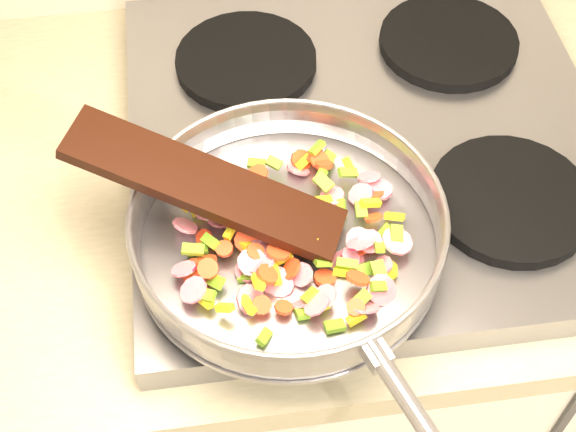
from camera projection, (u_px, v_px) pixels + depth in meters
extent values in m
cube|color=#939399|center=(367.00, 140.00, 1.03)|extent=(0.60, 0.60, 0.04)
cylinder|color=black|center=(272.00, 226.00, 0.91)|extent=(0.19, 0.19, 0.02)
cylinder|color=black|center=(511.00, 199.00, 0.93)|extent=(0.19, 0.19, 0.02)
cylinder|color=black|center=(246.00, 61.00, 1.08)|extent=(0.19, 0.19, 0.02)
cylinder|color=black|center=(449.00, 42.00, 1.10)|extent=(0.19, 0.19, 0.02)
cylinder|color=#9E9EA5|center=(288.00, 244.00, 0.88)|extent=(0.34, 0.34, 0.01)
torus|color=#9E9EA5|center=(288.00, 228.00, 0.86)|extent=(0.38, 0.38, 0.05)
torus|color=#9E9EA5|center=(288.00, 214.00, 0.84)|extent=(0.34, 0.34, 0.01)
cylinder|color=#9E9EA5|center=(427.00, 430.00, 0.70)|extent=(0.08, 0.18, 0.02)
cube|color=#9E9EA5|center=(376.00, 354.00, 0.75)|extent=(0.03, 0.04, 0.02)
cylinder|color=#E51642|center=(275.00, 230.00, 0.86)|extent=(0.04, 0.03, 0.02)
cube|color=yellow|center=(370.00, 203.00, 0.89)|extent=(0.03, 0.01, 0.02)
cylinder|color=#FC441F|center=(262.00, 305.00, 0.81)|extent=(0.02, 0.02, 0.02)
cube|color=#6DAA24|center=(310.00, 230.00, 0.87)|extent=(0.01, 0.02, 0.02)
cylinder|color=#E51642|center=(256.00, 197.00, 0.89)|extent=(0.04, 0.04, 0.02)
cube|color=#6DAA24|center=(256.00, 164.00, 0.93)|extent=(0.02, 0.02, 0.01)
cylinder|color=#FC441F|center=(325.00, 278.00, 0.85)|extent=(0.03, 0.03, 0.01)
cube|color=yellow|center=(393.00, 270.00, 0.85)|extent=(0.02, 0.03, 0.02)
cube|color=yellow|center=(231.00, 231.00, 0.86)|extent=(0.02, 0.02, 0.01)
cylinder|color=#E51642|center=(397.00, 241.00, 0.85)|extent=(0.05, 0.05, 0.01)
cube|color=yellow|center=(356.00, 318.00, 0.81)|extent=(0.02, 0.02, 0.01)
cube|color=#6DAA24|center=(197.00, 188.00, 0.90)|extent=(0.02, 0.02, 0.01)
cylinder|color=#FC441F|center=(320.00, 160.00, 0.93)|extent=(0.03, 0.03, 0.01)
cylinder|color=#E51642|center=(251.00, 299.00, 0.82)|extent=(0.03, 0.04, 0.03)
cylinder|color=#FC441F|center=(289.00, 224.00, 0.88)|extent=(0.03, 0.03, 0.01)
cylinder|color=#E51642|center=(332.00, 196.00, 0.91)|extent=(0.04, 0.04, 0.01)
cylinder|color=#E51642|center=(206.00, 209.00, 0.88)|extent=(0.03, 0.03, 0.01)
cylinder|color=#E51642|center=(281.00, 285.00, 0.84)|extent=(0.04, 0.03, 0.02)
cylinder|color=#E51642|center=(298.00, 170.00, 0.94)|extent=(0.03, 0.03, 0.02)
cube|color=yellow|center=(270.00, 219.00, 0.87)|extent=(0.03, 0.01, 0.01)
cylinder|color=#E51642|center=(325.00, 296.00, 0.82)|extent=(0.03, 0.04, 0.02)
cube|color=#6DAA24|center=(327.00, 160.00, 0.94)|extent=(0.02, 0.03, 0.01)
cube|color=#6DAA24|center=(261.00, 236.00, 0.87)|extent=(0.02, 0.02, 0.02)
cylinder|color=#E51642|center=(381.00, 290.00, 0.83)|extent=(0.04, 0.03, 0.03)
cube|color=yellow|center=(283.00, 258.00, 0.86)|extent=(0.02, 0.01, 0.01)
cube|color=#6DAA24|center=(194.00, 269.00, 0.85)|extent=(0.02, 0.02, 0.02)
cube|color=yellow|center=(321.00, 201.00, 0.90)|extent=(0.03, 0.02, 0.01)
cube|color=yellow|center=(225.00, 308.00, 0.80)|extent=(0.02, 0.02, 0.02)
cube|color=yellow|center=(190.00, 203.00, 0.88)|extent=(0.02, 0.02, 0.02)
cylinder|color=#FC441F|center=(205.00, 260.00, 0.85)|extent=(0.04, 0.03, 0.02)
cylinder|color=#E51642|center=(301.00, 302.00, 0.83)|extent=(0.04, 0.03, 0.03)
cylinder|color=#FC441F|center=(373.00, 242.00, 0.88)|extent=(0.04, 0.03, 0.02)
cylinder|color=#FC441F|center=(373.00, 218.00, 0.88)|extent=(0.03, 0.03, 0.02)
cube|color=#6DAA24|center=(323.00, 262.00, 0.84)|extent=(0.02, 0.01, 0.02)
cube|color=#6DAA24|center=(335.00, 326.00, 0.81)|extent=(0.02, 0.02, 0.01)
cylinder|color=#E51642|center=(228.00, 218.00, 0.89)|extent=(0.03, 0.04, 0.03)
cube|color=#6DAA24|center=(291.00, 206.00, 0.90)|extent=(0.02, 0.02, 0.02)
cylinder|color=#E51642|center=(361.00, 242.00, 0.85)|extent=(0.04, 0.04, 0.03)
cube|color=#6DAA24|center=(264.00, 337.00, 0.80)|extent=(0.02, 0.02, 0.02)
cube|color=#6DAA24|center=(211.00, 241.00, 0.86)|extent=(0.02, 0.02, 0.01)
cube|color=#6DAA24|center=(379.00, 270.00, 0.84)|extent=(0.02, 0.02, 0.01)
cube|color=yellow|center=(258.00, 282.00, 0.82)|extent=(0.01, 0.03, 0.02)
cylinder|color=#FC441F|center=(314.00, 222.00, 0.88)|extent=(0.04, 0.04, 0.03)
cylinder|color=#E51642|center=(193.00, 290.00, 0.82)|extent=(0.04, 0.04, 0.02)
cylinder|color=#E51642|center=(316.00, 304.00, 0.81)|extent=(0.04, 0.04, 0.02)
cylinder|color=#FC441F|center=(291.00, 269.00, 0.84)|extent=(0.03, 0.03, 0.03)
cylinder|color=#FC441F|center=(258.00, 173.00, 0.91)|extent=(0.03, 0.03, 0.01)
cylinder|color=#E51642|center=(184.00, 269.00, 0.84)|extent=(0.04, 0.03, 0.02)
cube|color=#6DAA24|center=(363.00, 270.00, 0.85)|extent=(0.03, 0.02, 0.01)
cube|color=#6DAA24|center=(361.00, 210.00, 0.89)|extent=(0.01, 0.02, 0.01)
cylinder|color=#E51642|center=(274.00, 280.00, 0.84)|extent=(0.04, 0.04, 0.01)
cylinder|color=#E51642|center=(263.00, 251.00, 0.85)|extent=(0.04, 0.04, 0.02)
cylinder|color=#FC441F|center=(242.00, 219.00, 0.87)|extent=(0.03, 0.03, 0.02)
cylinder|color=#FC441F|center=(255.00, 252.00, 0.85)|extent=(0.02, 0.02, 0.01)
cylinder|color=#E51642|center=(382.00, 266.00, 0.85)|extent=(0.03, 0.03, 0.02)
cube|color=#6DAA24|center=(320.00, 177.00, 0.91)|extent=(0.02, 0.02, 0.02)
cube|color=yellow|center=(276.00, 274.00, 0.84)|extent=(0.01, 0.03, 0.01)
cylinder|color=#FC441F|center=(284.00, 307.00, 0.82)|extent=(0.03, 0.03, 0.01)
cylinder|color=#FC441F|center=(327.00, 228.00, 0.89)|extent=(0.03, 0.02, 0.02)
cylinder|color=#E51642|center=(361.00, 194.00, 0.90)|extent=(0.03, 0.04, 0.02)
cylinder|color=#E51642|center=(346.00, 263.00, 0.86)|extent=(0.04, 0.05, 0.02)
cylinder|color=#FC441F|center=(313.00, 155.00, 0.94)|extent=(0.03, 0.04, 0.02)
cube|color=yellow|center=(304.00, 162.00, 0.94)|extent=(0.02, 0.02, 0.02)
cube|color=#6DAA24|center=(396.00, 234.00, 0.86)|extent=(0.02, 0.02, 0.01)
cylinder|color=#FC441F|center=(251.00, 235.00, 0.88)|extent=(0.03, 0.03, 0.01)
cylinder|color=#E51642|center=(219.00, 174.00, 0.91)|extent=(0.03, 0.03, 0.02)
cylinder|color=#FC441F|center=(278.00, 252.00, 0.84)|extent=(0.03, 0.04, 0.01)
cube|color=#6DAA24|center=(310.00, 296.00, 0.82)|extent=(0.02, 0.02, 0.02)
cube|color=#6DAA24|center=(347.00, 264.00, 0.85)|extent=(0.02, 0.02, 0.01)
cylinder|color=#E51642|center=(370.00, 241.00, 0.85)|extent=(0.04, 0.03, 0.02)
cylinder|color=#FC441F|center=(358.00, 278.00, 0.82)|extent=(0.03, 0.03, 0.02)
cylinder|color=#E51642|center=(243.00, 207.00, 0.89)|extent=(0.03, 0.03, 0.02)
cube|color=#6DAA24|center=(379.00, 246.00, 0.85)|extent=(0.01, 0.02, 0.02)
cube|color=yellow|center=(342.00, 272.00, 0.85)|extent=(0.02, 0.02, 0.01)
cylinder|color=#FC441F|center=(324.00, 165.00, 0.92)|extent=(0.03, 0.03, 0.02)
cylinder|color=#E51642|center=(218.00, 221.00, 0.89)|extent=(0.03, 0.03, 0.02)
cylinder|color=#E51642|center=(313.00, 226.00, 0.87)|extent=(0.04, 0.04, 0.02)
cylinder|color=#E51642|center=(364.00, 308.00, 0.81)|extent=(0.04, 0.04, 0.03)
cylinder|color=#E51642|center=(358.00, 239.00, 0.86)|extent=(0.04, 0.04, 0.02)
cube|color=yellow|center=(243.00, 244.00, 0.86)|extent=(0.02, 0.02, 0.01)
cube|color=#6DAA24|center=(205.00, 295.00, 0.81)|extent=(0.03, 0.02, 0.01)
cube|color=yellow|center=(261.00, 224.00, 0.87)|extent=(0.03, 0.03, 0.01)
cylinder|color=#E51642|center=(185.00, 226.00, 0.88)|extent=(0.03, 0.04, 0.03)
cube|color=#6DAA24|center=(383.00, 232.00, 0.87)|extent=(0.02, 0.02, 0.01)
cylinder|color=#E51642|center=(302.00, 275.00, 0.84)|extent=(0.03, 0.04, 0.03)
cylinder|color=#FC441F|center=(358.00, 245.00, 0.87)|extent=(0.03, 0.04, 0.03)
cube|color=#6DAA24|center=(265.00, 216.00, 0.88)|extent=(0.02, 0.02, 0.02)
cylinder|color=#FC441F|center=(192.00, 270.00, 0.85)|extent=(0.03, 0.04, 0.03)
cube|color=yellow|center=(249.00, 180.00, 0.91)|extent=(0.01, 0.02, 0.02)
cube|color=#6DAA24|center=(302.00, 312.00, 0.82)|extent=(0.02, 0.02, 0.01)
cube|color=#6DAA24|center=(216.00, 281.00, 0.83)|extent=(0.02, 0.02, 0.02)
cylinder|color=#FC441F|center=(356.00, 308.00, 0.81)|extent=(0.02, 0.02, 0.01)
cylinder|color=#FC441F|center=(246.00, 240.00, 0.86)|extent=(0.03, 0.02, 0.02)
cylinder|color=#E51642|center=(353.00, 259.00, 0.86)|extent=(0.03, 0.04, 0.02)
cube|color=yellow|center=(204.00, 301.00, 0.82)|extent=(0.02, 0.02, 0.01)
cylinder|color=#E51642|center=(247.00, 271.00, 0.85)|extent=(0.04, 0.04, 0.01)
cube|color=yellow|center=(315.00, 236.00, 0.85)|extent=(0.02, 0.03, 0.02)
cube|color=#6DAA24|center=(193.00, 249.00, 0.85)|extent=(0.03, 0.02, 0.01)
cube|color=#6DAA24|center=(340.00, 209.00, 0.90)|extent=(0.02, 0.02, 0.02)
cube|color=#6DAA24|center=(198.00, 249.00, 0.87)|extent=(0.02, 0.01, 0.01)
cube|color=#6DAA24|center=(324.00, 182.00, 0.90)|extent=(0.02, 0.03, 0.01)
cylinder|color=#E51642|center=(369.00, 177.00, 0.91)|extent=(0.03, 0.03, 0.02)
cylinder|color=#E51642|center=(244.00, 223.00, 0.88)|extent=(0.04, 0.04, 0.02)
cube|color=yellow|center=(324.00, 301.00, 0.82)|extent=(0.01, 0.02, 0.01)
cylinder|color=#E51642|center=(252.00, 262.00, 0.84)|extent=(0.04, 0.04, 0.01)
cylinder|color=#E51642|center=(283.00, 222.00, 0.87)|extent=(0.04, 0.04, 0.01)
cylinder|color=#FC441F|center=(331.00, 219.00, 0.89)|extent=(0.03, 0.03, 0.02)
cube|color=#6DAA24|center=(317.00, 148.00, 0.93)|extent=(0.02, 0.02, 0.02)
cylinder|color=#FC441F|center=(224.00, 249.00, 0.85)|extent=(0.03, 0.03, 0.01)
cylinder|color=#FC441F|center=(258.00, 179.00, 0.93)|extent=(0.03, 0.03, 0.02)
cylinder|color=#FC441F|center=(308.00, 205.00, 0.90)|extent=(0.03, 0.03, 0.02)
cylinder|color=#FC441F|center=(203.00, 240.00, 0.88)|extent=(0.03, 0.04, 0.03)
cube|color=yellow|center=(349.00, 165.00, 0.92)|extent=(0.02, 0.02, 0.02)
cube|color=#6DAA24|center=(348.00, 173.00, 0.91)|extent=(0.02, 0.01, 0.02)
cylinder|color=#FC441F|center=(232.00, 213.00, 0.88)|extent=(0.02, 0.02, 0.01)
cube|color=yellow|center=(248.00, 305.00, 0.81)|extent=(0.02, 0.03, 0.01)
cube|color=#6DAA24|center=(361.00, 299.00, 0.82)|extent=(0.03, 0.02, 0.02)
cylinder|color=#E51642|center=(260.00, 263.00, 0.84)|extent=(0.05, 0.05, 0.02)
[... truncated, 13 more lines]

